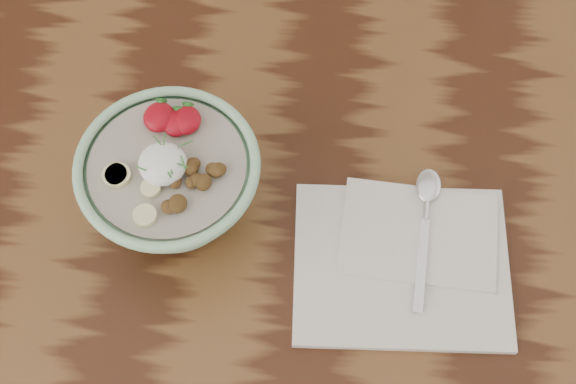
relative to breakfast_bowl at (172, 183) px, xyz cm
name	(u,v)px	position (x,y,z in cm)	size (l,w,h in cm)	color
table	(313,244)	(16.18, 0.79, -16.11)	(160.00, 90.00, 75.00)	#381B0E
breakfast_bowl	(172,183)	(0.00, 0.00, 0.00)	(20.13, 20.13, 13.29)	#98CCA0
napkin	(405,259)	(26.80, -4.46, -6.18)	(25.34, 20.87, 1.50)	silver
spoon	(427,205)	(29.08, 2.00, -4.91)	(3.37, 18.10, 0.94)	silver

